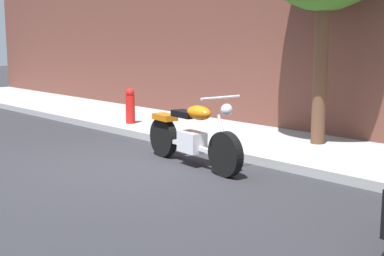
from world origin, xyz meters
name	(u,v)px	position (x,y,z in m)	size (l,w,h in m)	color
ground_plane	(142,165)	(0.00, 0.00, 0.00)	(60.00, 60.00, 0.00)	#28282D
sidewalk	(248,140)	(0.00, 2.53, 0.07)	(25.93, 2.43, 0.14)	#9F9F9F
motorcycle	(192,137)	(0.56, 0.56, 0.47)	(2.30, 0.72, 1.16)	black
fire_hydrant	(130,109)	(-2.79, 1.86, 0.46)	(0.20, 0.20, 0.91)	red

